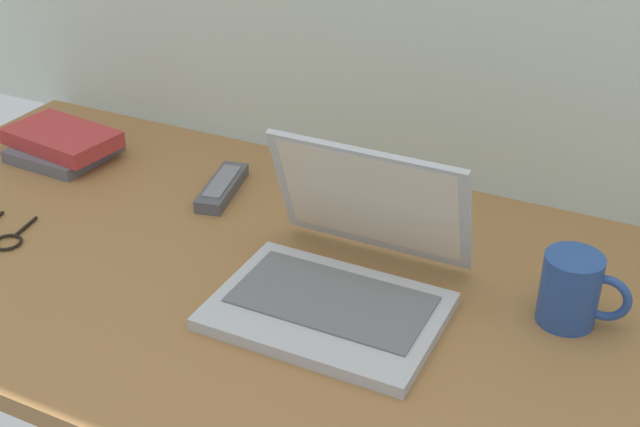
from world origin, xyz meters
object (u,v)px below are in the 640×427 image
laptop (343,271)px  book_stack (63,144)px  remote_control_near (222,187)px  coffee_mug (572,290)px

laptop → book_stack: (-0.67, 0.18, -0.02)m
remote_control_near → book_stack: bearing=-178.8°
laptop → coffee_mug: 0.31m
book_stack → remote_control_near: bearing=1.2°
remote_control_near → coffee_mug: bearing=-9.6°
book_stack → coffee_mug: bearing=-5.7°
remote_control_near → book_stack: book_stack is taller
laptop → remote_control_near: (-0.32, 0.19, -0.03)m
laptop → coffee_mug: laptop is taller
coffee_mug → book_stack: size_ratio=0.54×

